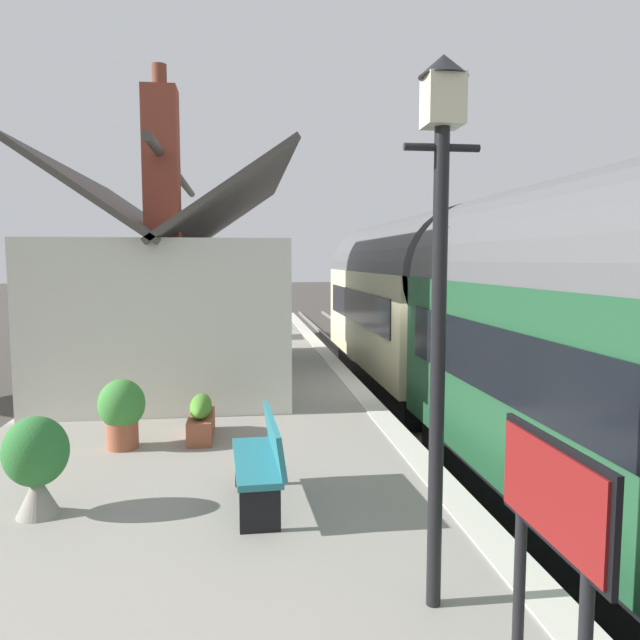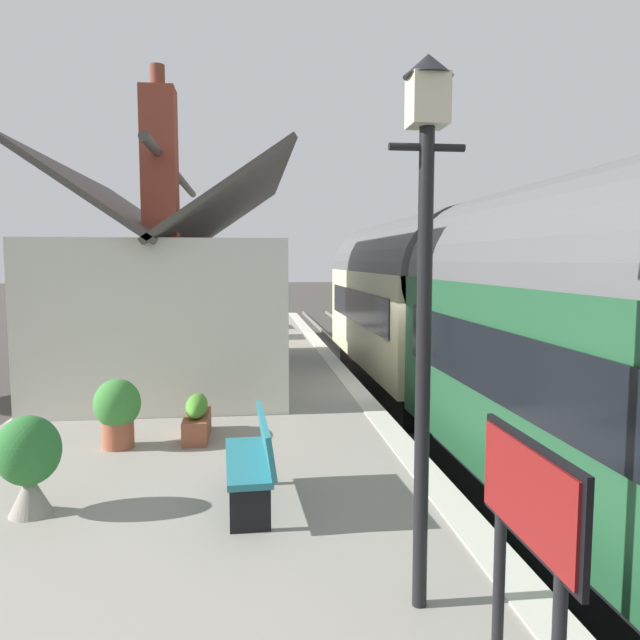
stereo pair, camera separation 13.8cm
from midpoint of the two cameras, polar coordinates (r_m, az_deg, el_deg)
ground_plane at (r=12.10m, az=8.47°, el=-10.14°), size 160.00×160.00×0.00m
platform at (r=11.57m, az=-10.47°, el=-8.60°), size 32.00×5.73×0.90m
platform_edge_coping at (r=11.62m, az=2.90°, el=-6.13°), size 32.00×0.36×0.02m
rail_near at (r=12.61m, az=15.67°, el=-9.31°), size 52.00×0.08×0.14m
rail_far at (r=12.13m, az=9.30°, el=-9.77°), size 52.00×0.08×0.14m
train at (r=11.64m, az=13.36°, el=0.24°), size 17.13×2.73×4.32m
station_building at (r=12.80m, az=-13.42°, el=1.51°), size 7.61×4.35×5.55m
bench_platform_end at (r=18.78m, az=-6.77°, el=-0.21°), size 1.41×0.46×0.88m
bench_near_building at (r=6.01m, az=-6.16°, el=-12.84°), size 1.42×0.50×0.88m
bench_by_lamp at (r=21.63m, az=-7.22°, el=0.55°), size 1.42×0.49×0.88m
planter_under_sign at (r=8.39m, az=-11.61°, el=-9.00°), size 0.99×0.32×0.57m
planter_bench_right at (r=8.14m, az=-18.65°, el=-8.05°), size 0.58×0.58×0.89m
planter_corner_building at (r=6.37m, az=-25.75°, el=-11.91°), size 0.59×0.59×0.94m
lamp_post_platform at (r=4.05m, az=10.31°, el=8.28°), size 0.32×0.50×3.68m
station_sign_board at (r=3.09m, az=19.81°, el=-17.36°), size 0.96×0.06×1.57m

